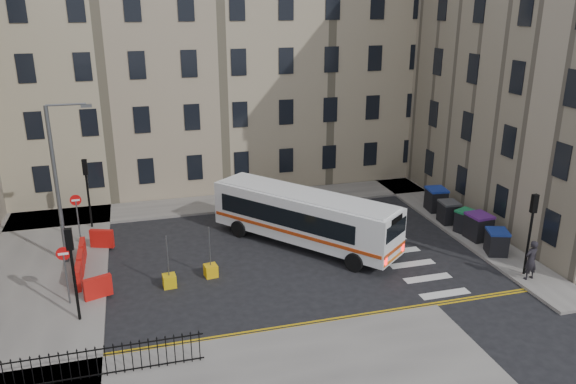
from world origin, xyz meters
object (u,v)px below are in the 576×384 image
wheelie_bin_e (436,199)px  wheelie_bin_c (467,222)px  streetlamp (56,183)px  wheelie_bin_d (449,212)px  pedestrian (531,260)px  bollard_yellow (211,271)px  wheelie_bin_b (478,226)px  bollard_chevron (169,281)px  wheelie_bin_a (497,242)px  bus (304,216)px

wheelie_bin_e → wheelie_bin_c: bearing=-85.5°
streetlamp → wheelie_bin_d: bearing=-1.5°
pedestrian → bollard_yellow: (-14.58, 4.65, -0.84)m
streetlamp → wheelie_bin_b: size_ratio=5.59×
bollard_chevron → wheelie_bin_a: bearing=-4.2°
wheelie_bin_b → wheelie_bin_d: bearing=92.1°
pedestrian → bollard_yellow: 15.33m
bollard_yellow → bollard_chevron: 2.09m
streetlamp → bollard_yellow: size_ratio=13.57×
bollard_yellow → wheelie_bin_a: bearing=-6.8°
wheelie_bin_c → wheelie_bin_a: bearing=-114.3°
wheelie_bin_c → bollard_chevron: bearing=163.3°
wheelie_bin_c → bollard_chevron: wheelie_bin_c is taller
pedestrian → bollard_chevron: 17.13m
wheelie_bin_b → wheelie_bin_e: 4.65m
wheelie_bin_c → bollard_chevron: size_ratio=2.49×
streetlamp → wheelie_bin_b: (21.86, -3.16, -3.45)m
wheelie_bin_a → pedestrian: 2.91m
wheelie_bin_e → pedestrian: size_ratio=0.73×
bus → wheelie_bin_e: (9.52, 2.51, -0.82)m
bus → wheelie_bin_a: (9.31, -4.11, -0.89)m
bollard_yellow → bus: bearing=23.2°
wheelie_bin_e → wheelie_bin_a: bearing=-85.6°
bus → bollard_chevron: size_ratio=16.48×
pedestrian → streetlamp: bearing=-29.2°
streetlamp → wheelie_bin_c: bearing=-5.8°
bus → wheelie_bin_d: (9.19, 0.45, -0.88)m
streetlamp → bollard_chevron: size_ratio=13.57×
wheelie_bin_c → pedestrian: pedestrian is taller
wheelie_bin_d → bollard_chevron: (-16.69, -3.31, -0.51)m
wheelie_bin_a → wheelie_bin_d: size_ratio=1.11×
pedestrian → bollard_yellow: size_ratio=3.29×
wheelie_bin_c → bollard_chevron: 16.99m
wheelie_bin_a → wheelie_bin_e: wheelie_bin_e is taller
wheelie_bin_e → bus: bearing=-159.0°
wheelie_bin_a → bollard_yellow: (-14.78, 1.76, -0.51)m
wheelie_bin_c → wheelie_bin_e: size_ratio=1.03×
bollard_yellow → bollard_chevron: same height
wheelie_bin_a → wheelie_bin_b: 1.97m
wheelie_bin_c → bollard_yellow: bearing=162.0°
wheelie_bin_e → pedestrian: (-0.41, -9.50, 0.26)m
bus → bollard_yellow: bus is taller
wheelie_bin_b → bollard_chevron: 17.02m
wheelie_bin_c → bus: bearing=150.4°
bollard_yellow → pedestrian: bearing=-17.7°
bus → pedestrian: bearing=-76.7°
wheelie_bin_d → wheelie_bin_a: bearing=-83.6°
wheelie_bin_a → wheelie_bin_c: 2.90m
wheelie_bin_b → bollard_yellow: size_ratio=2.43×
bollard_chevron → wheelie_bin_d: bearing=11.2°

